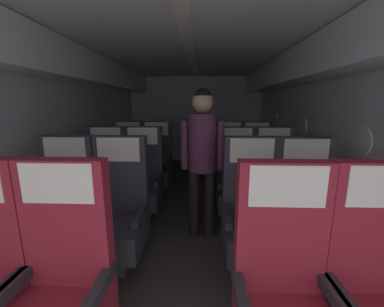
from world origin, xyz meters
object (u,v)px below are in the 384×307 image
Objects in this scene: seat_b_right_aisle at (304,220)px; seat_c_left_window at (106,183)px; seat_b_right_window at (251,218)px; seat_c_left_aisle at (143,182)px; seat_a_right_aisle at (382,305)px; seat_d_left_window at (128,164)px; seat_b_left_window at (66,215)px; seat_d_left_aisle at (156,165)px; seat_c_right_aisle at (273,184)px; seat_d_right_aisle at (256,166)px; seat_a_right_window at (285,305)px; seat_c_right_window at (236,184)px; seat_a_left_aisle at (59,297)px; flight_attendant at (202,150)px; seat_b_left_aisle at (119,216)px; seat_d_right_window at (228,166)px.

seat_c_left_window is at bearing 156.79° from seat_b_right_aisle.
seat_b_right_window and seat_c_left_aisle have the same top height.
seat_a_right_aisle is at bearing -62.44° from seat_b_right_window.
seat_d_left_window is at bearing 132.11° from seat_b_right_window.
seat_b_right_aisle is 1.77m from seat_c_left_aisle.
seat_b_left_window is 1.75m from seat_d_left_aisle.
seat_c_right_aisle is 0.86m from seat_d_right_aisle.
seat_d_left_aisle is (-1.09, 2.54, 0.00)m from seat_a_right_window.
seat_c_right_window is (-0.43, -0.01, 0.00)m from seat_c_right_aisle.
seat_c_left_aisle is at bearing 150.52° from seat_b_right_aisle.
flight_attendant is (0.70, 1.38, 0.47)m from seat_a_left_aisle.
seat_a_right_aisle is 1.74m from seat_c_right_window.
flight_attendant is (-0.83, -1.18, 0.47)m from seat_d_right_aisle.
seat_c_right_window is 1.00× the size of seat_d_left_window.
seat_b_right_aisle is at bearing -41.08° from seat_d_left_window.
seat_b_right_window is 1.76m from seat_d_right_aisle.
seat_a_right_window is 2.03m from seat_c_left_aisle.
seat_a_right_window is 1.00× the size of seat_d_left_aisle.
seat_c_right_aisle is at bearing 89.81° from seat_b_right_aisle.
seat_b_right_window is 1.00× the size of seat_c_right_window.
seat_b_left_aisle and seat_c_right_aisle have the same top height.
seat_b_left_aisle is 1.53m from seat_b_right_aisle.
seat_b_right_aisle is 0.73× the size of flight_attendant.
seat_a_right_window and seat_b_left_window have the same top height.
seat_c_left_window is 2.16m from seat_d_right_aisle.
seat_b_right_window is at bearing 0.14° from seat_b_left_aisle.
seat_a_right_window is 2.60m from seat_d_right_aisle.
seat_b_right_aisle is (-0.01, 0.83, 0.00)m from seat_a_right_aisle.
seat_a_left_aisle is 1.00× the size of seat_d_right_aisle.
seat_d_left_window is at bearing 89.65° from seat_b_left_window.
flight_attendant is (0.70, 0.53, 0.47)m from seat_b_left_aisle.
seat_d_right_window is (1.11, 2.54, 0.00)m from seat_a_left_aisle.
seat_c_right_aisle and seat_d_left_window have the same top height.
seat_a_right_window is at bearing -57.36° from seat_c_left_aisle.
seat_c_right_window and seat_d_right_window have the same top height.
seat_a_left_aisle and seat_d_right_aisle have the same top height.
seat_a_right_window is at bearing -117.79° from seat_b_right_aisle.
seat_a_right_window is at bearing -59.13° from seat_d_left_window.
seat_b_right_aisle is (1.53, -0.01, 0.00)m from seat_b_left_aisle.
seat_c_left_window is 1.00× the size of seat_d_right_window.
seat_a_right_window is 2.77m from seat_d_left_aisle.
seat_b_left_aisle is 1.10m from seat_b_right_window.
seat_b_left_aisle is at bearing -89.91° from seat_d_left_aisle.
seat_a_right_window is 1.76m from seat_c_right_aisle.
seat_b_right_window is at bearing -28.37° from seat_c_left_window.
seat_d_right_aisle is at bearing 90.14° from seat_a_right_aisle.
seat_a_right_window is 1.00× the size of seat_c_right_aisle.
seat_b_left_window is 1.56m from seat_b_right_window.
seat_b_right_aisle and seat_d_right_window have the same top height.
flight_attendant reaches higher than seat_d_left_window.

